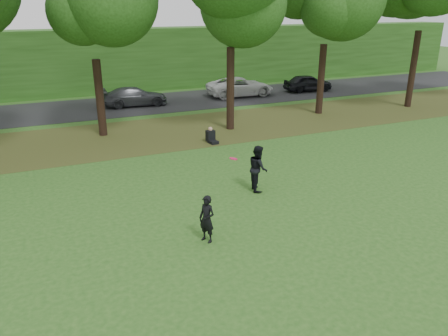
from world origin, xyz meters
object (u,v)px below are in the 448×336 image
(player_left, at_px, (207,219))
(seated_person, at_px, (211,137))
(frisbee, at_px, (233,159))
(player_right, at_px, (258,168))

(player_left, distance_m, seated_person, 10.19)
(player_left, bearing_deg, frisbee, 102.76)
(player_right, xyz_separation_m, seated_person, (0.65, 6.48, -0.59))
(player_left, bearing_deg, player_right, 102.80)
(player_right, xyz_separation_m, frisbee, (-1.79, -1.60, 1.15))
(player_right, bearing_deg, player_left, 146.41)
(player_right, bearing_deg, seated_person, 8.85)
(player_right, height_order, frisbee, frisbee)
(player_right, relative_size, frisbee, 6.13)
(player_left, height_order, player_right, player_right)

